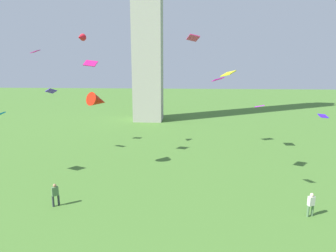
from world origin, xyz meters
TOP-DOWN VIEW (x-y plane):
  - person_0 at (-7.86, 15.33)m, footprint 0.50×0.46m
  - person_1 at (9.64, 15.07)m, footprint 0.49×0.40m
  - kite_flying_1 at (14.14, 24.64)m, footprint 0.80×1.08m
  - kite_flying_2 at (4.90, 31.45)m, footprint 1.46×1.29m
  - kite_flying_3 at (4.66, 20.86)m, footprint 1.37×1.52m
  - kite_flying_5 at (-13.30, 27.26)m, footprint 1.44×1.29m
  - kite_flying_6 at (-6.86, 23.09)m, footprint 2.15×2.42m
  - kite_flying_7 at (-15.68, 29.18)m, footprint 1.08×0.91m
  - kite_flying_8 at (-8.18, 25.39)m, footprint 1.39×0.92m
  - kite_flying_9 at (9.64, 30.60)m, footprint 1.17×1.52m
  - kite_flying_10 at (-9.89, 27.79)m, footprint 0.88×1.21m
  - kite_flying_11 at (1.69, 15.05)m, footprint 0.84×0.99m

SIDE VIEW (x-z plane):
  - person_1 at x=9.64m, z-range 0.11..1.77m
  - person_0 at x=-7.86m, z-range 0.11..1.79m
  - kite_flying_1 at x=14.14m, z-range 5.05..5.31m
  - kite_flying_9 at x=9.64m, z-range 4.98..5.47m
  - kite_flying_6 at x=-6.86m, z-range 5.76..7.49m
  - kite_flying_5 at x=-13.30m, z-range 6.76..7.46m
  - kite_flying_2 at x=4.90m, z-range 7.93..8.51m
  - kite_flying_3 at x=4.66m, z-range 8.94..9.47m
  - kite_flying_8 at x=-8.18m, z-range 9.69..10.37m
  - kite_flying_7 at x=-15.68m, z-range 11.13..11.55m
  - kite_flying_11 at x=1.69m, z-range 11.28..11.68m
  - kite_flying_10 at x=-9.89m, z-range 12.26..13.13m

